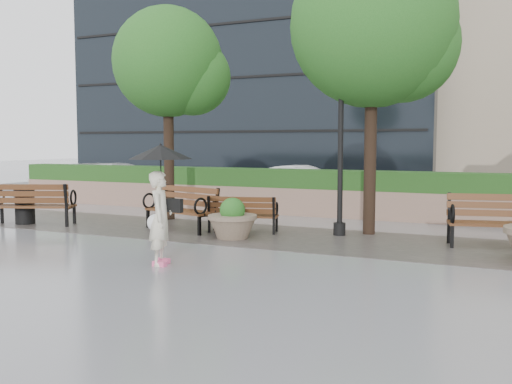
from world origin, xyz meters
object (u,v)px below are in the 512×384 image
at_px(planter_left, 233,223).
at_px(lamppost, 340,162).
at_px(bench_2, 243,222).
at_px(pedestrian, 161,192).
at_px(bench_0, 33,213).
at_px(trash_bin, 25,207).
at_px(bench_3, 499,232).
at_px(car_right, 303,184).
at_px(car_left, 122,179).
at_px(bench_1, 181,218).

distance_m(planter_left, lamppost, 2.83).
bearing_deg(bench_2, pedestrian, 79.72).
distance_m(bench_0, planter_left, 5.63).
relative_size(bench_0, bench_2, 1.25).
distance_m(planter_left, trash_bin, 6.03).
xyz_separation_m(bench_3, planter_left, (-5.47, -1.31, 0.04)).
distance_m(bench_0, car_right, 9.28).
xyz_separation_m(bench_2, pedestrian, (0.24, -3.80, 1.02)).
xyz_separation_m(bench_2, car_right, (-0.98, 6.91, 0.40)).
relative_size(bench_3, trash_bin, 2.37).
relative_size(lamppost, car_right, 0.96).
xyz_separation_m(car_right, pedestrian, (1.22, -10.71, 0.62)).
bearing_deg(car_right, car_left, 94.57).
height_order(planter_left, trash_bin, planter_left).
distance_m(lamppost, car_left, 12.85).
bearing_deg(pedestrian, lamppost, -44.72).
relative_size(bench_0, trash_bin, 2.42).
xyz_separation_m(planter_left, lamppost, (2.06, 1.40, 1.34)).
bearing_deg(bench_3, car_right, 122.79).
distance_m(bench_1, car_right, 7.26).
bearing_deg(bench_1, car_left, 152.09).
xyz_separation_m(bench_2, bench_3, (5.62, 0.44, 0.06)).
bearing_deg(lamppost, planter_left, -145.77).
bearing_deg(bench_3, lamppost, 165.53).
bearing_deg(pedestrian, planter_left, -18.55).
xyz_separation_m(bench_0, bench_2, (5.46, 1.21, -0.06)).
bearing_deg(pedestrian, trash_bin, 45.99).
bearing_deg(bench_3, trash_bin, 174.86).
bearing_deg(car_left, bench_3, -104.97).
bearing_deg(trash_bin, bench_0, -14.30).
xyz_separation_m(bench_1, trash_bin, (-4.34, -0.79, 0.13)).
distance_m(trash_bin, car_left, 8.54).
distance_m(bench_0, car_left, 8.79).
relative_size(bench_3, car_right, 0.53).
bearing_deg(bench_1, bench_2, 28.28).
bearing_deg(bench_1, bench_3, 22.43).
height_order(bench_1, car_right, car_right).
height_order(bench_0, bench_3, bench_0).
distance_m(bench_0, bench_3, 11.21).
relative_size(bench_0, lamppost, 0.56).
bearing_deg(car_right, bench_3, -130.07).
relative_size(bench_0, bench_3, 1.02).
distance_m(bench_2, planter_left, 0.89).
bearing_deg(trash_bin, bench_1, 10.27).
xyz_separation_m(bench_1, planter_left, (1.68, -0.54, 0.05)).
relative_size(bench_1, lamppost, 0.54).
bearing_deg(car_left, trash_bin, -150.23).
bearing_deg(trash_bin, pedestrian, -23.80).
xyz_separation_m(planter_left, car_right, (-1.13, 7.77, 0.30)).
xyz_separation_m(bench_1, pedestrian, (1.77, -3.48, 0.97)).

